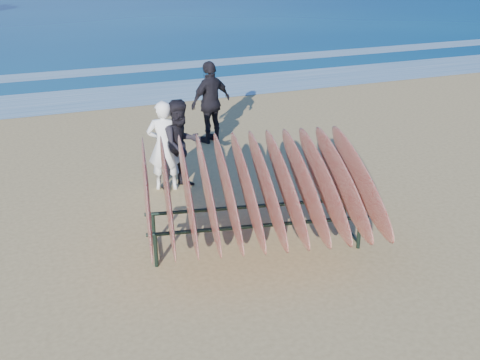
{
  "coord_description": "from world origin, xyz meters",
  "views": [
    {
      "loc": [
        -2.97,
        -6.81,
        4.33
      ],
      "look_at": [
        0.0,
        0.8,
        0.95
      ],
      "focal_mm": 45.0,
      "sensor_mm": 36.0,
      "label": 1
    }
  ],
  "objects_px": {
    "person_white": "(164,146)",
    "person_dark_b": "(211,102)",
    "surfboard_rack": "(256,186)",
    "person_dark_a": "(181,145)"
  },
  "relations": [
    {
      "from": "person_dark_a",
      "to": "surfboard_rack",
      "type": "bearing_deg",
      "value": -99.11
    },
    {
      "from": "person_dark_a",
      "to": "person_dark_b",
      "type": "distance_m",
      "value": 2.66
    },
    {
      "from": "surfboard_rack",
      "to": "person_dark_a",
      "type": "xyz_separation_m",
      "value": [
        -0.39,
        2.53,
        -0.14
      ]
    },
    {
      "from": "person_white",
      "to": "person_dark_b",
      "type": "height_order",
      "value": "person_dark_b"
    },
    {
      "from": "surfboard_rack",
      "to": "person_white",
      "type": "relative_size",
      "value": 2.23
    },
    {
      "from": "person_white",
      "to": "person_dark_b",
      "type": "distance_m",
      "value": 2.74
    },
    {
      "from": "surfboard_rack",
      "to": "person_dark_a",
      "type": "bearing_deg",
      "value": 109.74
    },
    {
      "from": "person_white",
      "to": "person_dark_b",
      "type": "bearing_deg",
      "value": -109.64
    },
    {
      "from": "person_dark_a",
      "to": "person_dark_b",
      "type": "bearing_deg",
      "value": 41.93
    },
    {
      "from": "surfboard_rack",
      "to": "person_dark_a",
      "type": "distance_m",
      "value": 2.56
    }
  ]
}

